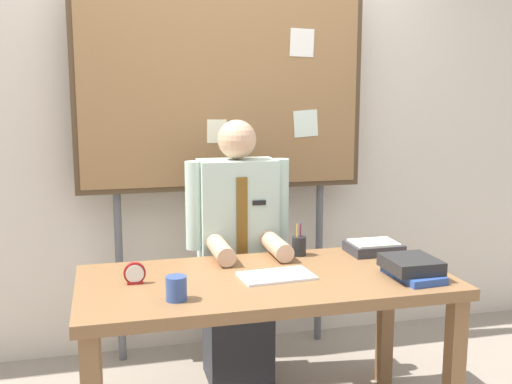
{
  "coord_description": "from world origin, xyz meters",
  "views": [
    {
      "loc": [
        -0.68,
        -2.47,
        1.57
      ],
      "look_at": [
        0.0,
        0.17,
        1.1
      ],
      "focal_mm": 42.43,
      "sensor_mm": 36.0,
      "label": 1
    }
  ],
  "objects": [
    {
      "name": "back_wall",
      "position": [
        0.0,
        1.13,
        1.35
      ],
      "size": [
        6.4,
        0.08,
        2.7
      ],
      "primitive_type": "cube",
      "color": "beige",
      "rests_on": "ground_plane"
    },
    {
      "name": "desk",
      "position": [
        0.0,
        0.0,
        0.66
      ],
      "size": [
        1.62,
        0.77,
        0.75
      ],
      "color": "brown",
      "rests_on": "ground_plane"
    },
    {
      "name": "person",
      "position": [
        0.0,
        0.56,
        0.66
      ],
      "size": [
        0.55,
        0.56,
        1.41
      ],
      "color": "#2D2D33",
      "rests_on": "ground_plane"
    },
    {
      "name": "bulletin_board",
      "position": [
        0.0,
        0.92,
        1.55
      ],
      "size": [
        1.65,
        0.09,
        2.16
      ],
      "color": "#4C3823",
      "rests_on": "ground_plane"
    },
    {
      "name": "book_stack",
      "position": [
        0.61,
        -0.17,
        0.8
      ],
      "size": [
        0.21,
        0.28,
        0.09
      ],
      "color": "#2D4C99",
      "rests_on": "desk"
    },
    {
      "name": "open_notebook",
      "position": [
        0.04,
        -0.02,
        0.76
      ],
      "size": [
        0.33,
        0.21,
        0.01
      ],
      "primitive_type": "cube",
      "rotation": [
        0.0,
        0.0,
        0.07
      ],
      "color": "white",
      "rests_on": "desk"
    },
    {
      "name": "desk_clock",
      "position": [
        -0.56,
        0.04,
        0.79
      ],
      "size": [
        0.09,
        0.04,
        0.09
      ],
      "color": "maroon",
      "rests_on": "desk"
    },
    {
      "name": "coffee_mug",
      "position": [
        -0.42,
        -0.21,
        0.8
      ],
      "size": [
        0.08,
        0.08,
        0.1
      ],
      "primitive_type": "cylinder",
      "color": "#334C8C",
      "rests_on": "desk"
    },
    {
      "name": "pen_holder",
      "position": [
        0.25,
        0.29,
        0.8
      ],
      "size": [
        0.07,
        0.07,
        0.16
      ],
      "color": "#262626",
      "rests_on": "desk"
    },
    {
      "name": "paper_tray",
      "position": [
        0.63,
        0.25,
        0.78
      ],
      "size": [
        0.26,
        0.2,
        0.06
      ],
      "color": "#333338",
      "rests_on": "desk"
    }
  ]
}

